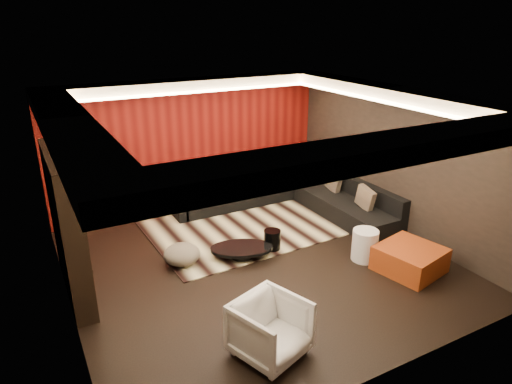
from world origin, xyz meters
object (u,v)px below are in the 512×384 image
white_side_table (365,245)px  armchair (270,329)px  coffee_table (242,252)px  orange_ottoman (410,259)px  drum_stool (272,240)px  sectional_sofa (286,196)px

white_side_table → armchair: (-2.64, -1.29, 0.10)m
armchair → white_side_table: bearing=7.0°
coffee_table → orange_ottoman: size_ratio=1.17×
drum_stool → armchair: armchair is taller
drum_stool → armchair: size_ratio=0.43×
coffee_table → orange_ottoman: orange_ottoman is taller
coffee_table → orange_ottoman: 2.84m
sectional_sofa → drum_stool: bearing=-128.9°
sectional_sofa → coffee_table: bearing=-140.3°
armchair → drum_stool: bearing=40.0°
armchair → sectional_sofa: (2.68, 3.93, -0.11)m
drum_stool → armchair: bearing=-120.8°
coffee_table → white_side_table: size_ratio=1.98×
orange_ottoman → sectional_sofa: 3.30m
coffee_table → drum_stool: 0.63m
drum_stool → orange_ottoman: (1.64, -1.71, 0.01)m
white_side_table → armchair: bearing=-153.9°
drum_stool → white_side_table: 1.63m
coffee_table → sectional_sofa: 2.45m
white_side_table → drum_stool: bearing=138.8°
coffee_table → drum_stool: bearing=0.0°
coffee_table → sectional_sofa: (1.88, 1.56, 0.15)m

